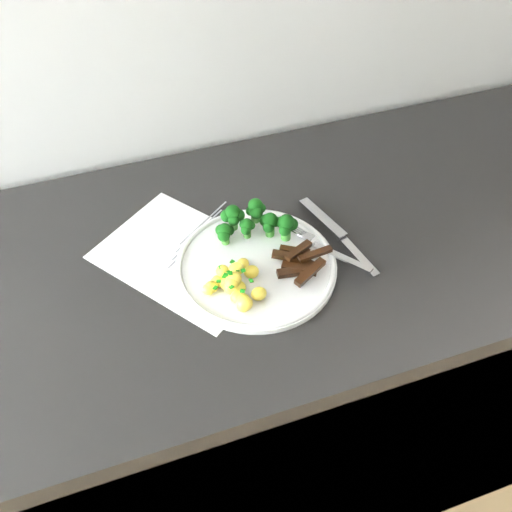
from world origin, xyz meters
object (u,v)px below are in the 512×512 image
object	(u,v)px
counter	(233,392)
knife	(347,245)
beef_strips	(301,263)
fork	(329,250)
broccoli	(254,221)
recipe_paper	(186,256)
plate	(256,265)
potatoes	(235,285)

from	to	relation	value
counter	knife	world-z (taller)	knife
beef_strips	fork	world-z (taller)	beef_strips
broccoli	fork	world-z (taller)	broccoli
fork	knife	world-z (taller)	fork
recipe_paper	plate	world-z (taller)	plate
counter	fork	distance (m)	0.50
potatoes	fork	bearing A→B (deg)	8.43
plate	fork	bearing A→B (deg)	-7.32
broccoli	beef_strips	size ratio (longest dim) A/B	1.35
recipe_paper	beef_strips	world-z (taller)	beef_strips
potatoes	knife	bearing A→B (deg)	9.16
recipe_paper	plate	size ratio (longest dim) A/B	1.30
knife	counter	bearing A→B (deg)	167.80
plate	broccoli	xyz separation A→B (m)	(0.02, 0.07, 0.04)
plate	potatoes	bearing A→B (deg)	-139.87
potatoes	beef_strips	distance (m)	0.12
recipe_paper	broccoli	bearing A→B (deg)	1.49
recipe_paper	potatoes	xyz separation A→B (m)	(0.05, -0.10, 0.02)
recipe_paper	beef_strips	xyz separation A→B (m)	(0.17, -0.09, 0.02)
counter	beef_strips	size ratio (longest dim) A/B	23.72
broccoli	fork	size ratio (longest dim) A/B	0.90
recipe_paper	broccoli	xyz separation A→B (m)	(0.12, 0.00, 0.04)
recipe_paper	plate	distance (m)	0.12
fork	beef_strips	bearing A→B (deg)	-166.46
counter	plate	world-z (taller)	plate
fork	knife	bearing A→B (deg)	12.42
potatoes	knife	world-z (taller)	potatoes
counter	potatoes	bearing A→B (deg)	-95.34
broccoli	fork	xyz separation A→B (m)	(0.10, -0.08, -0.03)
counter	broccoli	world-z (taller)	broccoli
potatoes	beef_strips	xyz separation A→B (m)	(0.12, 0.01, -0.00)
recipe_paper	fork	xyz separation A→B (m)	(0.23, -0.08, 0.02)
plate	knife	world-z (taller)	knife
broccoli	beef_strips	distance (m)	0.11
counter	potatoes	size ratio (longest dim) A/B	23.60
plate	broccoli	distance (m)	0.08
recipe_paper	fork	world-z (taller)	fork
beef_strips	fork	xyz separation A→B (m)	(0.06, 0.01, -0.00)
plate	broccoli	world-z (taller)	broccoli
broccoli	plate	bearing A→B (deg)	-106.79
counter	plate	size ratio (longest dim) A/B	9.01
recipe_paper	broccoli	size ratio (longest dim) A/B	2.54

